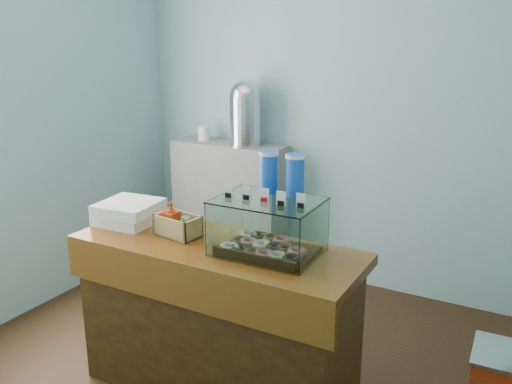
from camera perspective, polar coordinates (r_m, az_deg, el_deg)
The scene contains 8 objects.
ground at distance 3.53m, azimuth -1.59°, elevation -17.87°, with size 3.50×3.50×0.00m, color black.
room_shell at distance 2.94m, azimuth -1.33°, elevation 10.83°, with size 3.54×3.04×2.82m.
counter at distance 3.11m, azimuth -4.11°, elevation -13.12°, with size 1.60×0.60×0.90m.
back_shelf at distance 4.75m, azimuth -2.83°, elevation -1.36°, with size 1.00×0.32×1.10m, color gray.
display_case at distance 2.77m, azimuth 1.46°, elevation -3.20°, with size 0.53×0.40×0.51m.
condiment_crate at distance 3.05m, azimuth -8.35°, elevation -3.35°, with size 0.27×0.18×0.19m.
pastry_boxes at distance 3.31m, azimuth -13.21°, elevation -2.07°, with size 0.36×0.36×0.13m.
coffee_urn at distance 4.46m, azimuth -1.11°, elevation 8.47°, with size 0.29×0.29×0.54m.
Camera 1 is at (1.51, -2.51, 1.98)m, focal length 38.00 mm.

